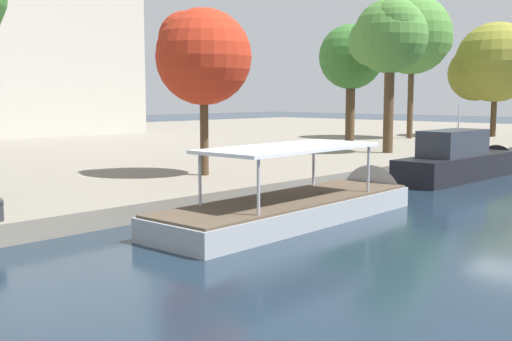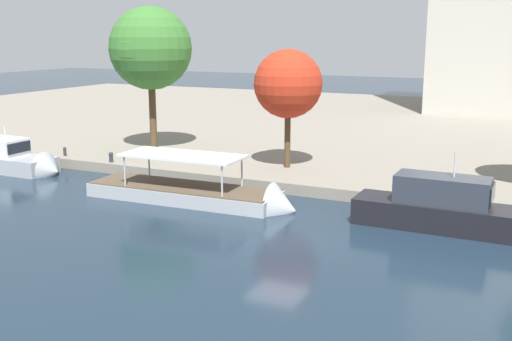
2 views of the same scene
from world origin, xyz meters
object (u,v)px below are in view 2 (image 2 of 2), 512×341
(motor_yacht_2, at_px, (466,217))
(mooring_bollard_0, at_px, (65,151))
(motor_yacht_0, at_px, (16,163))
(mooring_bollard_2, at_px, (111,157))
(tree_5, at_px, (289,82))
(tour_boat_1, at_px, (201,197))
(tree_0, at_px, (149,48))

(motor_yacht_2, height_order, mooring_bollard_0, motor_yacht_2)
(motor_yacht_0, relative_size, motor_yacht_2, 0.72)
(mooring_bollard_2, bearing_deg, tree_5, 18.61)
(motor_yacht_0, height_order, mooring_bollard_0, motor_yacht_0)
(motor_yacht_2, relative_size, mooring_bollard_0, 16.64)
(mooring_bollard_2, bearing_deg, tour_boat_1, -23.24)
(motor_yacht_2, xyz_separation_m, tree_5, (-12.11, 7.11, 5.47))
(tour_boat_1, bearing_deg, motor_yacht_0, 173.11)
(motor_yacht_0, xyz_separation_m, tree_5, (17.38, 6.57, 5.60))
(tree_5, bearing_deg, mooring_bollard_2, -161.39)
(mooring_bollard_2, height_order, tree_5, tree_5)
(tour_boat_1, xyz_separation_m, mooring_bollard_2, (-9.47, 4.07, 0.79))
(motor_yacht_2, bearing_deg, tour_boat_1, -176.08)
(motor_yacht_0, height_order, tour_boat_1, motor_yacht_0)
(tour_boat_1, xyz_separation_m, motor_yacht_2, (14.05, 0.81, 0.48))
(mooring_bollard_0, bearing_deg, tour_boat_1, -17.72)
(tree_0, bearing_deg, mooring_bollard_2, -87.77)
(motor_yacht_0, relative_size, tree_0, 0.73)
(tour_boat_1, distance_m, tree_0, 15.59)
(tour_boat_1, height_order, tree_5, tree_5)
(mooring_bollard_0, relative_size, tree_5, 0.08)
(motor_yacht_0, distance_m, motor_yacht_2, 29.49)
(mooring_bollard_0, bearing_deg, mooring_bollard_2, -4.78)
(motor_yacht_2, distance_m, tree_0, 26.28)
(motor_yacht_0, distance_m, tree_0, 12.40)
(tour_boat_1, relative_size, tree_5, 1.63)
(motor_yacht_2, height_order, tree_0, tree_0)
(tree_0, bearing_deg, tour_boat_1, -43.85)
(tree_0, xyz_separation_m, tree_5, (11.62, -1.38, -1.98))
(tree_0, bearing_deg, motor_yacht_2, -19.69)
(motor_yacht_0, xyz_separation_m, mooring_bollard_2, (5.96, 2.73, 0.44))
(tree_5, bearing_deg, tour_boat_1, -103.81)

